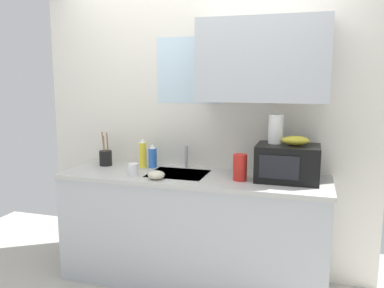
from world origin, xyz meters
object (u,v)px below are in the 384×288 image
cereal_canister (240,167)px  mug_white (133,169)px  banana_bunch (296,141)px  dish_soap_bottle_blue (153,157)px  microwave (288,163)px  utensil_crock (106,157)px  paper_towel_roll (276,129)px  dish_soap_bottle_yellow (143,154)px  small_bowl (156,175)px

cereal_canister → mug_white: 0.84m
banana_bunch → mug_white: banana_bunch is taller
banana_bunch → dish_soap_bottle_blue: size_ratio=0.99×
microwave → utensil_crock: 1.56m
microwave → banana_bunch: size_ratio=2.30×
microwave → mug_white: 1.19m
paper_towel_roll → dish_soap_bottle_blue: size_ratio=1.09×
cereal_canister → mug_white: bearing=-173.8°
dish_soap_bottle_blue → dish_soap_bottle_yellow: 0.09m
banana_bunch → utensil_crock: banana_bunch is taller
dish_soap_bottle_yellow → utensil_crock: (-0.35, -0.02, -0.05)m
utensil_crock → small_bowl: (0.61, -0.32, -0.04)m
dish_soap_bottle_blue → small_bowl: (0.18, -0.36, -0.06)m
cereal_canister → dish_soap_bottle_blue: bearing=164.9°
utensil_crock → small_bowl: 0.69m
cereal_canister → small_bowl: bearing=-166.3°
paper_towel_roll → small_bowl: bearing=-160.6°
microwave → paper_towel_roll: 0.27m
paper_towel_roll → dish_soap_bottle_yellow: size_ratio=0.88×
cereal_canister → utensil_crock: bearing=172.1°
dish_soap_bottle_yellow → cereal_canister: dish_soap_bottle_yellow is taller
cereal_canister → mug_white: (-0.83, -0.09, -0.05)m
dish_soap_bottle_blue → mug_white: 0.31m
dish_soap_bottle_blue → dish_soap_bottle_yellow: bearing=-164.3°
microwave → cereal_canister: size_ratio=2.31×
banana_bunch → cereal_canister: (-0.39, -0.10, -0.21)m
dish_soap_bottle_yellow → banana_bunch: bearing=-4.1°
utensil_crock → small_bowl: bearing=-27.8°
paper_towel_roll → dish_soap_bottle_yellow: 1.15m
dish_soap_bottle_blue → small_bowl: bearing=-63.7°
banana_bunch → cereal_canister: 0.45m
banana_bunch → dish_soap_bottle_yellow: 1.28m
small_bowl → dish_soap_bottle_yellow: bearing=127.4°
paper_towel_roll → utensil_crock: bearing=179.2°
microwave → utensil_crock: size_ratio=1.55×
paper_towel_roll → small_bowl: (-0.85, -0.30, -0.35)m
banana_bunch → dish_soap_bottle_yellow: banana_bunch is taller
banana_bunch → small_bowl: size_ratio=1.54×
banana_bunch → utensil_crock: bearing=177.5°
mug_white → dish_soap_bottle_blue: bearing=82.5°
utensil_crock → dish_soap_bottle_yellow: bearing=3.5°
paper_towel_roll → cereal_canister: size_ratio=1.11×
banana_bunch → small_bowl: banana_bunch is taller
paper_towel_roll → mug_white: 1.15m
microwave → small_bowl: size_ratio=3.54×
paper_towel_roll → mug_white: paper_towel_roll is taller
cereal_canister → mug_white: size_ratio=2.09×
banana_bunch → dish_soap_bottle_blue: (-1.18, 0.11, -0.21)m
dish_soap_bottle_blue → utensil_crock: size_ratio=0.68×
mug_white → small_bowl: (0.22, -0.06, -0.02)m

